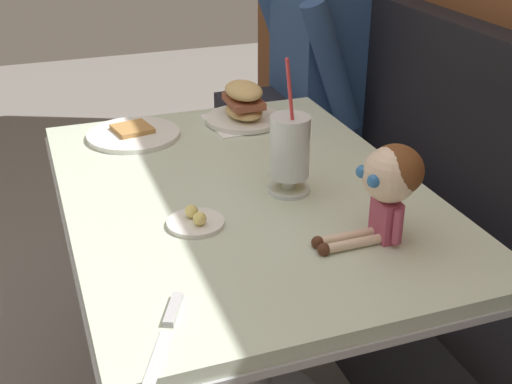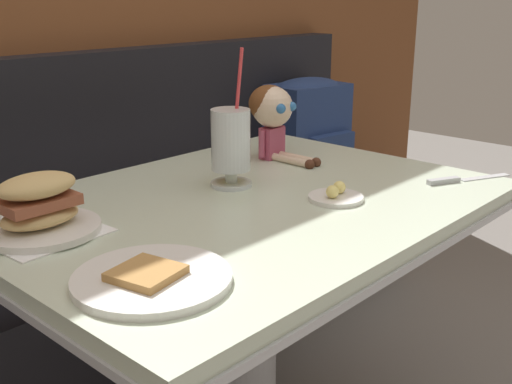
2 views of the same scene
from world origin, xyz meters
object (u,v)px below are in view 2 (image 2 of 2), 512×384
at_px(toast_plate, 150,277).
at_px(butter_knife, 455,180).
at_px(seated_doll, 272,111).
at_px(backpack, 309,128).
at_px(butter_saucer, 336,196).
at_px(milkshake_glass, 231,143).
at_px(sandwich_plate, 39,210).

height_order(toast_plate, butter_knife, toast_plate).
bearing_deg(seated_doll, toast_plate, -152.41).
height_order(butter_knife, backpack, backpack).
bearing_deg(butter_saucer, milkshake_glass, 108.44).
height_order(butter_saucer, seated_doll, seated_doll).
relative_size(milkshake_glass, seated_doll, 1.45).
height_order(milkshake_glass, backpack, milkshake_glass).
distance_m(sandwich_plate, butter_knife, 0.94).
bearing_deg(milkshake_glass, seated_doll, 21.41).
relative_size(butter_knife, backpack, 0.54).
xyz_separation_m(butter_knife, backpack, (0.56, 0.88, -0.09)).
distance_m(toast_plate, seated_doll, 0.80).
bearing_deg(toast_plate, sandwich_plate, 91.45).
height_order(butter_saucer, butter_knife, butter_saucer).
bearing_deg(butter_saucer, butter_knife, -22.67).
bearing_deg(butter_knife, milkshake_glass, 136.35).
bearing_deg(toast_plate, butter_saucer, 2.94).
xyz_separation_m(toast_plate, milkshake_glass, (0.45, 0.27, 0.09)).
bearing_deg(milkshake_glass, butter_saucer, -71.56).
xyz_separation_m(sandwich_plate, butter_saucer, (0.54, -0.29, -0.04)).
height_order(toast_plate, seated_doll, seated_doll).
bearing_deg(butter_saucer, seated_doll, 62.52).
xyz_separation_m(toast_plate, butter_saucer, (0.53, 0.03, 0.00)).
xyz_separation_m(butter_saucer, butter_knife, (0.31, -0.13, -0.00)).
bearing_deg(sandwich_plate, butter_knife, -26.30).
bearing_deg(sandwich_plate, toast_plate, -88.55).
distance_m(toast_plate, sandwich_plate, 0.32).
relative_size(butter_saucer, seated_doll, 0.55).
bearing_deg(backpack, butter_saucer, -138.95).
bearing_deg(milkshake_glass, sandwich_plate, 174.02).
bearing_deg(seated_doll, milkshake_glass, -158.59).
height_order(milkshake_glass, seated_doll, milkshake_glass).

